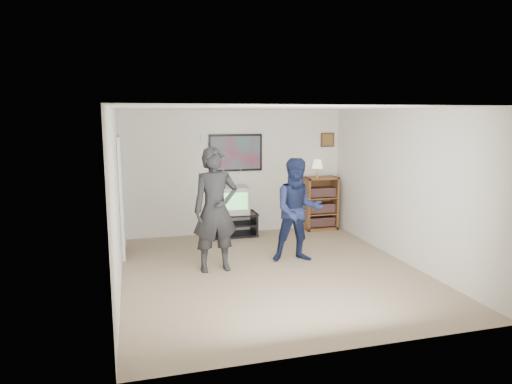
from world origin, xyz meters
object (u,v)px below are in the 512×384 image
bookshelf (320,203)px  person_short (298,210)px  person_tall (215,210)px  crt_television (232,200)px  media_stand (233,224)px

bookshelf → person_short: person_short is taller
person_short → bookshelf: bearing=65.6°
bookshelf → person_tall: 3.30m
crt_television → person_tall: (-0.68, -1.93, 0.23)m
crt_television → person_tall: person_tall is taller
crt_television → bookshelf: 1.93m
bookshelf → person_short: 2.26m
crt_television → person_short: size_ratio=0.37×
bookshelf → person_short: (-1.21, -1.88, 0.30)m
bookshelf → media_stand: bearing=-178.5°
crt_television → person_tall: bearing=-105.5°
crt_television → media_stand: bearing=3.9°
media_stand → crt_television: size_ratio=1.48×
person_tall → person_short: (1.39, 0.10, -0.11)m
person_tall → person_short: bearing=0.5°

